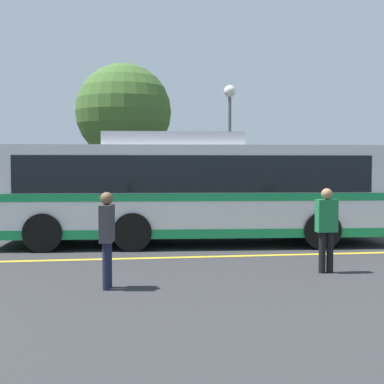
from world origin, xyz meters
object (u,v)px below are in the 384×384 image
transit_bus (191,188)px  street_lamp (230,119)px  tree_0 (124,112)px  pedestrian_0 (107,234)px  parked_car_3 (288,203)px  parked_car_2 (143,205)px  pedestrian_1 (326,225)px

transit_bus → street_lamp: (2.78, 8.03, 2.65)m
tree_0 → street_lamp: bearing=-23.9°
pedestrian_0 → tree_0: 15.75m
parked_car_3 → street_lamp: bearing=40.2°
pedestrian_0 → street_lamp: (5.02, 13.29, 3.24)m
transit_bus → tree_0: tree_0 is taller
parked_car_2 → tree_0: bearing=-168.9°
tree_0 → pedestrian_0: bearing=-91.7°
street_lamp → tree_0: bearing=156.1°
pedestrian_1 → tree_0: (-3.99, 14.47, 3.67)m
parked_car_2 → tree_0: tree_0 is taller
parked_car_3 → tree_0: (-6.39, 4.58, 3.93)m
pedestrian_1 → tree_0: tree_0 is taller
parked_car_3 → pedestrian_1: pedestrian_1 is taller
parked_car_2 → pedestrian_0: size_ratio=2.63×
pedestrian_0 → tree_0: bearing=7.8°
transit_bus → tree_0: (-1.79, 10.05, 3.09)m
parked_car_2 → street_lamp: (3.88, 2.64, 3.52)m
transit_bus → parked_car_3: size_ratio=2.28×
parked_car_2 → pedestrian_1: bearing=21.4°
parked_car_3 → street_lamp: (-1.83, 2.56, 3.50)m
parked_car_3 → transit_bus: bearing=144.6°
pedestrian_1 → tree_0: 15.46m
parked_car_2 → parked_car_3: size_ratio=0.93×
transit_bus → parked_car_2: bearing=-164.3°
transit_bus → parked_car_2: size_ratio=2.45×
parked_car_3 → pedestrian_0: pedestrian_0 is taller
tree_0 → transit_bus: bearing=-79.9°
transit_bus → parked_car_2: (-1.11, 5.40, -0.87)m
parked_car_2 → parked_car_3: parked_car_3 is taller
transit_bus → pedestrian_1: bearing=30.6°
transit_bus → tree_0: size_ratio=1.64×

